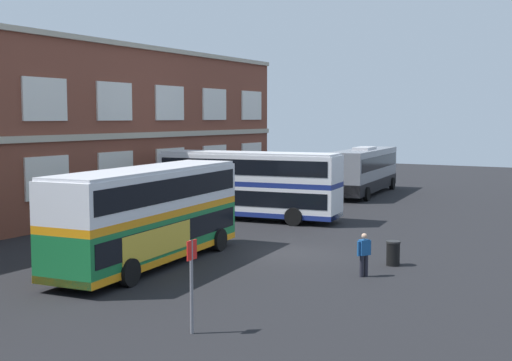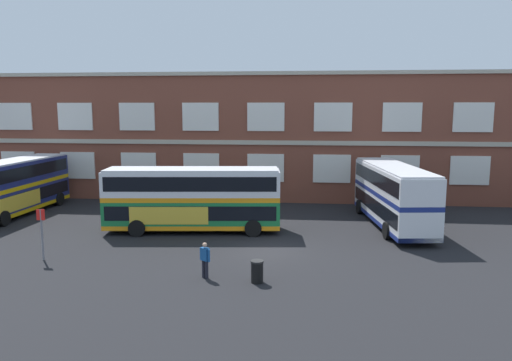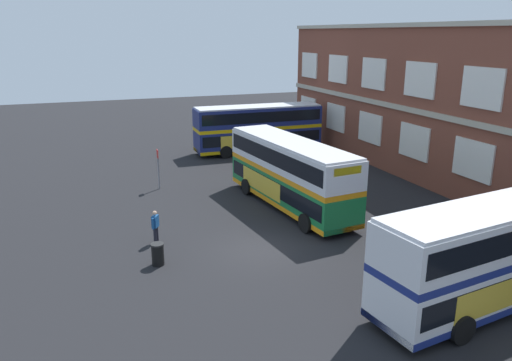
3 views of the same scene
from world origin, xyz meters
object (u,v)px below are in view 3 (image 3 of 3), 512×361
at_px(double_decker_near, 258,128).
at_px(bus_stand_flag, 158,165).
at_px(double_decker_far, 500,251).
at_px(station_litter_bin, 158,254).
at_px(double_decker_middle, 290,172).
at_px(waiting_passenger, 155,225).

height_order(double_decker_near, bus_stand_flag, double_decker_near).
bearing_deg(double_decker_far, double_decker_near, 178.88).
height_order(double_decker_far, station_litter_bin, double_decker_far).
distance_m(double_decker_near, double_decker_middle, 14.52).
height_order(double_decker_middle, double_decker_far, same).
distance_m(double_decker_middle, station_litter_bin, 10.27).
relative_size(double_decker_far, bus_stand_flag, 4.16).
height_order(double_decker_near, double_decker_far, same).
bearing_deg(station_litter_bin, double_decker_middle, 119.75).
relative_size(double_decker_near, double_decker_far, 0.98).
height_order(double_decker_middle, waiting_passenger, double_decker_middle).
distance_m(double_decker_near, bus_stand_flag, 12.72).
distance_m(double_decker_far, waiting_passenger, 15.37).
height_order(bus_stand_flag, station_litter_bin, bus_stand_flag).
relative_size(double_decker_middle, station_litter_bin, 10.88).
distance_m(bus_stand_flag, station_litter_bin, 11.65).
relative_size(waiting_passenger, station_litter_bin, 1.65).
height_order(waiting_passenger, bus_stand_flag, bus_stand_flag).
bearing_deg(waiting_passenger, double_decker_near, 144.68).
relative_size(double_decker_near, bus_stand_flag, 4.09).
bearing_deg(waiting_passenger, double_decker_middle, 106.83).
distance_m(double_decker_near, double_decker_far, 27.04).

